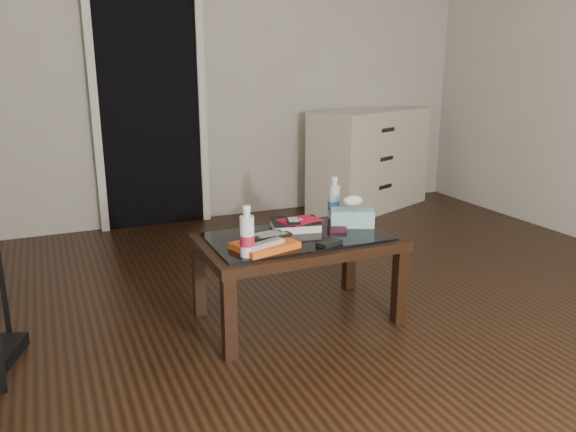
% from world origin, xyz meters
% --- Properties ---
extents(ground, '(5.00, 5.00, 0.00)m').
position_xyz_m(ground, '(0.00, 0.00, 0.00)').
color(ground, black).
rests_on(ground, ground).
extents(doorway, '(0.90, 0.08, 2.07)m').
position_xyz_m(doorway, '(-0.40, 2.47, 1.02)').
color(doorway, black).
rests_on(doorway, ground).
extents(coffee_table, '(1.00, 0.60, 0.46)m').
position_xyz_m(coffee_table, '(-0.07, 0.37, 0.40)').
color(coffee_table, black).
rests_on(coffee_table, ground).
extents(dresser, '(1.30, 0.92, 0.90)m').
position_xyz_m(dresser, '(1.51, 2.23, 0.45)').
color(dresser, beige).
rests_on(dresser, ground).
extents(magazines, '(0.32, 0.27, 0.03)m').
position_xyz_m(magazines, '(-0.30, 0.25, 0.48)').
color(magazines, '#E45515').
rests_on(magazines, coffee_table).
extents(remote_silver, '(0.21, 0.11, 0.02)m').
position_xyz_m(remote_silver, '(-0.31, 0.20, 0.50)').
color(remote_silver, '#AAABAF').
rests_on(remote_silver, magazines).
extents(remote_black_front, '(0.20, 0.07, 0.02)m').
position_xyz_m(remote_black_front, '(-0.24, 0.29, 0.50)').
color(remote_black_front, black).
rests_on(remote_black_front, magazines).
extents(remote_black_back, '(0.20, 0.07, 0.02)m').
position_xyz_m(remote_black_back, '(-0.27, 0.33, 0.50)').
color(remote_black_back, black).
rests_on(remote_black_back, magazines).
extents(textbook, '(0.29, 0.25, 0.05)m').
position_xyz_m(textbook, '(-0.03, 0.49, 0.48)').
color(textbook, black).
rests_on(textbook, coffee_table).
extents(dvd_mailers, '(0.20, 0.15, 0.01)m').
position_xyz_m(dvd_mailers, '(-0.02, 0.48, 0.51)').
color(dvd_mailers, red).
rests_on(dvd_mailers, textbook).
extents(ipod, '(0.09, 0.12, 0.02)m').
position_xyz_m(ipod, '(-0.06, 0.44, 0.52)').
color(ipod, black).
rests_on(ipod, dvd_mailers).
extents(flip_phone, '(0.10, 0.08, 0.02)m').
position_xyz_m(flip_phone, '(0.15, 0.35, 0.47)').
color(flip_phone, black).
rests_on(flip_phone, coffee_table).
extents(wallet, '(0.14, 0.11, 0.02)m').
position_xyz_m(wallet, '(0.01, 0.17, 0.47)').
color(wallet, black).
rests_on(wallet, coffee_table).
extents(water_bottle_left, '(0.07, 0.07, 0.24)m').
position_xyz_m(water_bottle_left, '(-0.41, 0.18, 0.58)').
color(water_bottle_left, white).
rests_on(water_bottle_left, coffee_table).
extents(water_bottle_right, '(0.07, 0.07, 0.24)m').
position_xyz_m(water_bottle_right, '(0.26, 0.59, 0.58)').
color(water_bottle_right, silver).
rests_on(water_bottle_right, coffee_table).
extents(tissue_box, '(0.26, 0.21, 0.09)m').
position_xyz_m(tissue_box, '(0.28, 0.42, 0.51)').
color(tissue_box, teal).
rests_on(tissue_box, coffee_table).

